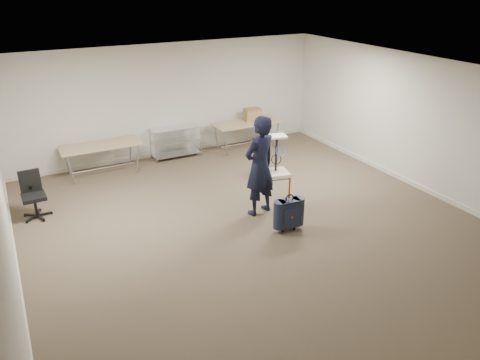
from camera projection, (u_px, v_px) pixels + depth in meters
ground at (258, 230)px, 8.55m from camera, size 9.00×9.00×0.00m
room_shell at (225, 198)px, 9.65m from camera, size 8.00×9.00×9.00m
folding_table_left at (101, 147)px, 10.67m from camera, size 1.80×0.75×0.73m
folding_table_right at (247, 124)px, 12.29m from camera, size 1.80×0.75×0.73m
wire_shelf at (176, 141)px, 11.78m from camera, size 1.22×0.47×0.80m
person at (260, 166)px, 8.79m from camera, size 0.81×0.64×1.96m
suitcase at (289, 213)px, 8.39m from camera, size 0.40×0.25×1.05m
office_chair at (35, 204)px, 8.92m from camera, size 0.55×0.55×0.91m
equipment_cart at (277, 165)px, 10.74m from camera, size 0.64×0.64×0.99m
cardboard_box at (252, 114)px, 12.35m from camera, size 0.45×0.36×0.32m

